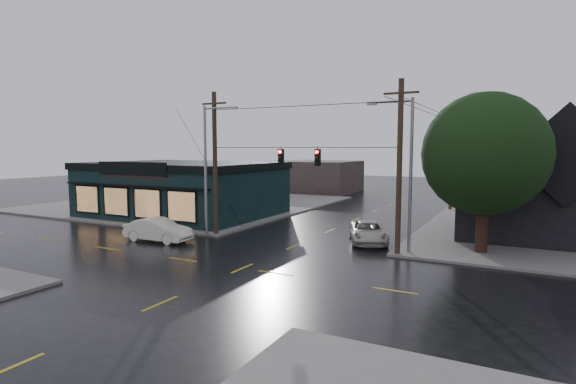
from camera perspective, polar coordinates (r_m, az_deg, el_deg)
The scene contains 17 objects.
ground_plane at distance 23.87m, azimuth -5.83°, elevation -9.62°, with size 160.00×160.00×0.00m, color black.
sidewalk_nw at distance 51.44m, azimuth -12.22°, elevation -1.42°, with size 28.00×28.00×0.15m, color #65635E.
pizza_shop at distance 42.61m, azimuth -13.18°, elevation 0.48°, with size 16.30×12.34×4.90m.
ne_building at distance 36.33m, azimuth 31.12°, elevation 1.98°, with size 12.60×11.60×8.75m.
corner_tree at distance 28.42m, azimuth 23.72°, elevation 4.40°, with size 7.16×7.16×9.35m.
utility_pole_nw at distance 32.70m, azimuth -9.11°, elevation -5.50°, with size 2.00×0.32×10.15m, color #2F2114, non-canonical shape.
utility_pole_ne at distance 27.18m, azimuth 13.70°, elevation -7.87°, with size 2.00×0.32×10.15m, color #2F2114, non-canonical shape.
utility_pole_far_a at distance 48.03m, azimuth 19.87°, elevation -2.21°, with size 2.00×0.32×9.65m, color #2F2114, non-canonical shape.
utility_pole_far_b at distance 67.79m, azimuth 22.14°, elevation -0.10°, with size 2.00×0.32×9.15m, color #2F2114, non-canonical shape.
utility_pole_far_c at distance 87.66m, azimuth 23.39°, elevation 1.06°, with size 2.00×0.32×9.15m, color #2F2114, non-canonical shape.
span_signal_assembly at distance 28.65m, azimuth 1.40°, elevation 4.48°, with size 13.00×0.48×1.23m.
streetlight_nw at distance 32.33m, azimuth -10.28°, elevation -5.64°, with size 5.40×0.30×9.15m, color gray, non-canonical shape.
streetlight_ne at distance 27.74m, azimuth 15.06°, elevation -7.63°, with size 5.40×0.30×9.15m, color gray, non-canonical shape.
bg_building_west at distance 65.09m, azimuth 3.24°, elevation 2.03°, with size 12.00×10.00×4.40m, color #382C29.
bg_building_east at distance 64.39m, azimuth 30.42°, elevation 1.76°, with size 14.00×12.00×5.60m, color #29292F.
sedan_cream at distance 31.48m, azimuth -16.18°, elevation -4.64°, with size 1.65×4.72×1.56m, color white.
suv_silver at distance 30.39m, azimuth 10.14°, elevation -5.03°, with size 2.31×5.01×1.39m, color #B4B2A6.
Camera 1 is at (12.71, -19.21, 6.26)m, focal length 28.00 mm.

